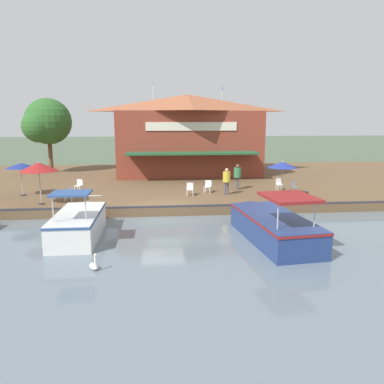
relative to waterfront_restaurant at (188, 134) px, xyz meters
name	(u,v)px	position (x,y,z in m)	size (l,w,h in m)	color
ground_plane	(162,218)	(13.93, -2.65, -4.28)	(220.00, 220.00, 0.00)	#4C5B47
quay_deck	(160,182)	(2.93, -2.65, -3.98)	(22.00, 56.00, 0.60)	brown
quay_edge_fender	(162,207)	(13.83, -2.65, -3.63)	(0.20, 50.40, 0.10)	#2D2D33
waterfront_restaurant	(188,134)	(0.00, 0.00, 0.00)	(9.35, 13.25, 8.33)	brown
patio_umbrella_mid_patio_left	(282,165)	(11.31, 5.25, -1.59)	(1.91, 1.91, 2.33)	#B7B7B7
patio_umbrella_mid_patio_right	(21,166)	(9.46, -11.87, -1.67)	(1.89, 1.89, 2.23)	#B7B7B7
patio_umbrella_back_row	(39,167)	(12.31, -9.85, -1.42)	(2.22, 2.22, 2.57)	#B7B7B7
cafe_chair_under_first_umbrella	(190,188)	(10.53, -0.75, -3.21)	(0.48, 0.48, 0.85)	white
cafe_chair_back_row_seat	(279,184)	(9.28, 5.80, -3.21)	(0.47, 0.47, 0.85)	white
cafe_chair_far_corner_seat	(294,186)	(10.42, 6.47, -3.21)	(0.55, 0.55, 0.85)	white
cafe_chair_facing_river	(208,186)	(9.62, 0.59, -3.21)	(0.58, 0.58, 0.85)	white
cafe_chair_beside_entrance	(79,185)	(8.34, -8.41, -3.21)	(0.57, 0.57, 0.85)	white
cafe_chair_mid_patio	(69,193)	(11.48, -8.41, -3.21)	(0.44, 0.44, 0.85)	white
person_near_entrance	(237,174)	(8.63, 2.87, -2.52)	(0.52, 0.52, 1.83)	#4C4C56
person_mid_patio	(227,178)	(10.46, 1.74, -2.54)	(0.51, 0.51, 1.80)	#4C4C56
motorboat_fourth_along	(80,221)	(17.00, -6.66, -3.55)	(5.60, 1.98, 2.41)	white
motorboat_distant_upstream	(269,223)	(18.15, 2.34, -3.53)	(7.17, 2.98, 2.39)	navy
mooring_post	(306,197)	(13.58, 6.02, -3.30)	(0.22, 0.22, 0.74)	#473323
swan	(94,266)	(21.52, -5.33, -4.05)	(0.63, 0.52, 0.69)	white
tree_downstream_bank	(46,123)	(-1.88, -13.24, 1.03)	(4.54, 4.32, 7.00)	brown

